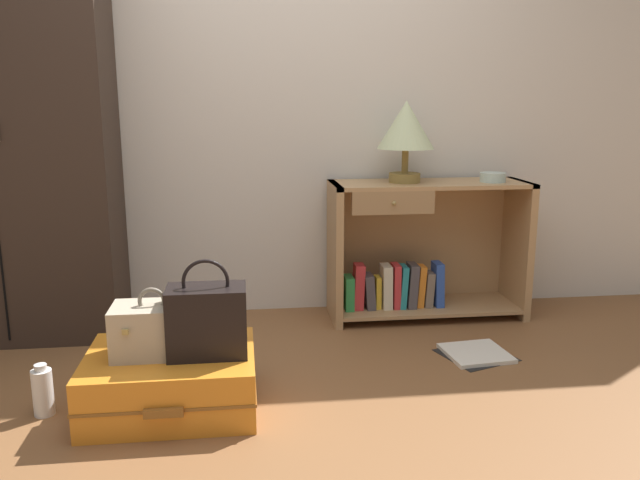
# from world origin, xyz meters

# --- Properties ---
(ground_plane) EXTENTS (9.00, 9.00, 0.00)m
(ground_plane) POSITION_xyz_m (0.00, 0.00, 0.00)
(ground_plane) COLOR brown
(back_wall) EXTENTS (6.40, 0.10, 2.60)m
(back_wall) POSITION_xyz_m (0.00, 1.50, 1.30)
(back_wall) COLOR silver
(back_wall) RESTS_ON ground_plane
(wardrobe) EXTENTS (1.02, 0.47, 2.11)m
(wardrobe) POSITION_xyz_m (-1.27, 1.20, 1.06)
(wardrobe) COLOR #33261E
(wardrobe) RESTS_ON ground_plane
(bookshelf) EXTENTS (1.09, 0.39, 0.76)m
(bookshelf) POSITION_xyz_m (0.85, 1.25, 0.36)
(bookshelf) COLOR tan
(bookshelf) RESTS_ON ground_plane
(table_lamp) EXTENTS (0.30, 0.30, 0.43)m
(table_lamp) POSITION_xyz_m (0.75, 1.24, 1.05)
(table_lamp) COLOR olive
(table_lamp) RESTS_ON bookshelf
(bowl) EXTENTS (0.14, 0.14, 0.05)m
(bowl) POSITION_xyz_m (1.23, 1.19, 0.79)
(bowl) COLOR silver
(bowl) RESTS_ON bookshelf
(suitcase_large) EXTENTS (0.66, 0.54, 0.23)m
(suitcase_large) POSITION_xyz_m (-0.42, 0.27, 0.12)
(suitcase_large) COLOR orange
(suitcase_large) RESTS_ON ground_plane
(train_case) EXTENTS (0.31, 0.21, 0.27)m
(train_case) POSITION_xyz_m (-0.48, 0.27, 0.33)
(train_case) COLOR #B7A88E
(train_case) RESTS_ON suitcase_large
(handbag) EXTENTS (0.30, 0.18, 0.38)m
(handbag) POSITION_xyz_m (-0.27, 0.24, 0.37)
(handbag) COLOR black
(handbag) RESTS_ON suitcase_large
(bottle) EXTENTS (0.08, 0.08, 0.21)m
(bottle) POSITION_xyz_m (-0.91, 0.27, 0.10)
(bottle) COLOR white
(bottle) RESTS_ON ground_plane
(open_book_on_floor) EXTENTS (0.38, 0.38, 0.02)m
(open_book_on_floor) POSITION_xyz_m (0.97, 0.63, 0.01)
(open_book_on_floor) COLOR white
(open_book_on_floor) RESTS_ON ground_plane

